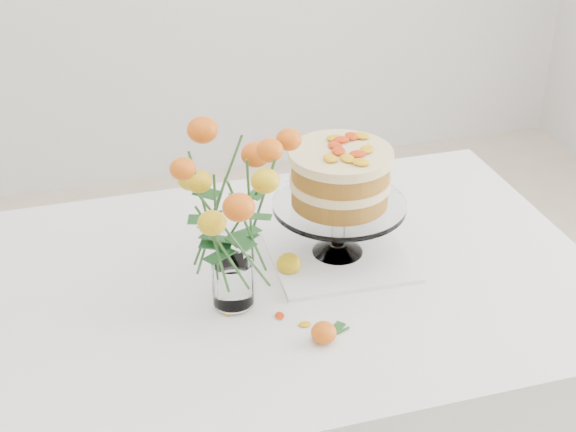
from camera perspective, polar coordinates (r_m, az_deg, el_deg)
name	(u,v)px	position (r m, az deg, el deg)	size (l,w,h in m)	color
table	(272,307)	(1.79, -1.17, -6.51)	(1.43, 0.93, 0.76)	tan
napkin	(337,253)	(1.81, 3.53, -2.65)	(0.30, 0.30, 0.01)	white
cake_stand	(340,182)	(1.72, 3.72, 2.39)	(0.29, 0.29, 0.26)	white
rose_vase	(229,200)	(1.52, -4.19, 1.18)	(0.35, 0.35, 0.42)	white
loose_rose_near	(289,264)	(1.74, 0.07, -3.41)	(0.10, 0.05, 0.05)	yellow
loose_rose_far	(324,333)	(1.55, 2.56, -8.29)	(0.09, 0.05, 0.04)	orange
stray_petal_a	(227,313)	(1.64, -4.36, -6.87)	(0.03, 0.02, 0.00)	#E9A80E
stray_petal_b	(280,316)	(1.62, -0.58, -7.12)	(0.03, 0.02, 0.00)	#E9A80E
stray_petal_c	(305,324)	(1.60, 1.20, -7.71)	(0.03, 0.02, 0.00)	#E9A80E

